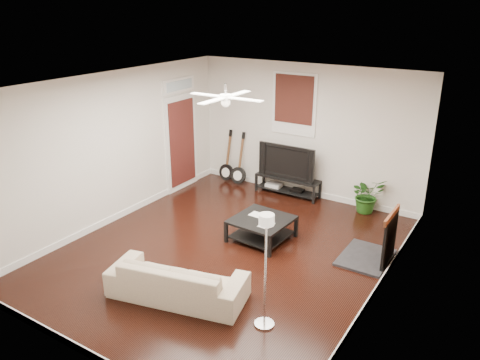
% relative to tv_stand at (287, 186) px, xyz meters
% --- Properties ---
extents(room, '(5.01, 6.01, 2.81)m').
position_rel_tv_stand_xyz_m(room, '(0.28, -2.78, 1.20)').
color(room, black).
rests_on(room, ground).
extents(brick_accent, '(0.02, 2.20, 2.80)m').
position_rel_tv_stand_xyz_m(brick_accent, '(2.77, -1.78, 1.20)').
color(brick_accent, brown).
rests_on(brick_accent, floor).
extents(fireplace, '(0.80, 1.10, 0.92)m').
position_rel_tv_stand_xyz_m(fireplace, '(2.48, -1.78, 0.26)').
color(fireplace, black).
rests_on(fireplace, floor).
extents(window_back, '(1.00, 0.06, 1.30)m').
position_rel_tv_stand_xyz_m(window_back, '(-0.02, 0.19, 1.75)').
color(window_back, black).
rests_on(window_back, wall_back).
extents(door_left, '(0.08, 1.00, 2.50)m').
position_rel_tv_stand_xyz_m(door_left, '(-2.18, -0.88, 1.05)').
color(door_left, white).
rests_on(door_left, wall_left).
extents(tv_stand, '(1.43, 0.38, 0.40)m').
position_rel_tv_stand_xyz_m(tv_stand, '(0.00, 0.00, 0.00)').
color(tv_stand, black).
rests_on(tv_stand, floor).
extents(tv, '(1.28, 0.17, 0.74)m').
position_rel_tv_stand_xyz_m(tv, '(0.00, 0.02, 0.57)').
color(tv, black).
rests_on(tv, tv_stand).
extents(coffee_table, '(1.00, 1.00, 0.40)m').
position_rel_tv_stand_xyz_m(coffee_table, '(0.56, -2.11, -0.00)').
color(coffee_table, black).
rests_on(coffee_table, floor).
extents(sofa, '(2.06, 1.18, 0.57)m').
position_rel_tv_stand_xyz_m(sofa, '(0.42, -4.24, 0.08)').
color(sofa, '#BFA98F').
rests_on(sofa, floor).
extents(floor_lamp, '(0.31, 0.31, 1.59)m').
position_rel_tv_stand_xyz_m(floor_lamp, '(1.77, -4.14, 0.59)').
color(floor_lamp, silver).
rests_on(floor_lamp, floor).
extents(potted_plant, '(0.85, 0.86, 0.72)m').
position_rel_tv_stand_xyz_m(potted_plant, '(1.74, 0.02, 0.16)').
color(potted_plant, '#1F5117').
rests_on(potted_plant, floor).
extents(guitar_left, '(0.39, 0.29, 1.22)m').
position_rel_tv_stand_xyz_m(guitar_left, '(-1.58, -0.03, 0.41)').
color(guitar_left, black).
rests_on(guitar_left, floor).
extents(guitar_right, '(0.39, 0.28, 1.22)m').
position_rel_tv_stand_xyz_m(guitar_right, '(-1.23, -0.06, 0.41)').
color(guitar_right, black).
rests_on(guitar_right, floor).
extents(ceiling_fan, '(1.24, 1.24, 0.32)m').
position_rel_tv_stand_xyz_m(ceiling_fan, '(0.28, -2.78, 2.40)').
color(ceiling_fan, white).
rests_on(ceiling_fan, ceiling).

